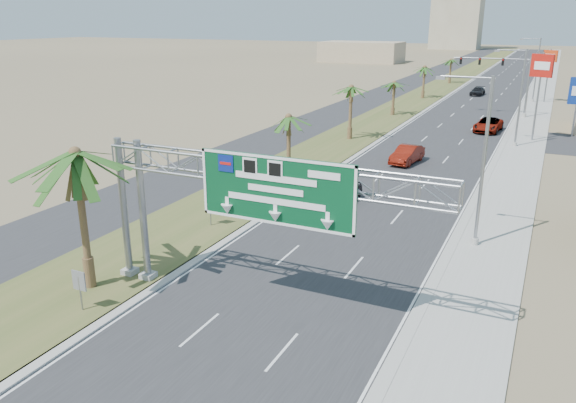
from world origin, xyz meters
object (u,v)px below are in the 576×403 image
at_px(car_mid_lane, 407,155).
at_px(car_far, 478,91).
at_px(palm_near, 75,154).
at_px(pole_sign_red_far, 550,60).
at_px(car_right_lane, 488,125).
at_px(signal_mast, 512,81).
at_px(car_left_lane, 343,193).
at_px(sign_gantry, 248,183).
at_px(pole_sign_red_near, 541,71).

xyz_separation_m(car_mid_lane, car_far, (-0.62, 53.11, -0.12)).
bearing_deg(palm_near, pole_sign_red_far, 77.18).
bearing_deg(car_far, car_right_lane, -75.83).
bearing_deg(car_mid_lane, signal_mast, 86.32).
distance_m(palm_near, signal_mast, 65.60).
height_order(signal_mast, car_far, signal_mast).
distance_m(car_left_lane, pole_sign_red_far, 63.44).
bearing_deg(pole_sign_red_far, sign_gantry, -97.40).
height_order(sign_gantry, car_far, sign_gantry).
bearing_deg(pole_sign_red_far, signal_mast, -103.44).
xyz_separation_m(palm_near, pole_sign_red_near, (18.20, 47.95, 0.61)).
relative_size(palm_near, car_far, 1.74).
bearing_deg(pole_sign_red_far, car_right_lane, -100.12).
distance_m(sign_gantry, car_far, 83.50).
xyz_separation_m(car_far, pole_sign_red_far, (10.88, -4.57, 5.92)).
xyz_separation_m(sign_gantry, car_mid_lane, (-0.04, 30.21, -5.24)).
relative_size(car_mid_lane, car_far, 1.04).
distance_m(car_far, pole_sign_red_near, 39.41).
bearing_deg(palm_near, car_far, 84.98).
relative_size(car_left_lane, pole_sign_red_far, 0.51).
height_order(signal_mast, pole_sign_red_far, pole_sign_red_far).
relative_size(signal_mast, car_right_lane, 1.75).
bearing_deg(palm_near, car_mid_lane, 75.85).
bearing_deg(car_left_lane, car_right_lane, 81.11).
distance_m(signal_mast, car_right_lane, 13.31).
relative_size(car_mid_lane, pole_sign_red_far, 0.59).
height_order(sign_gantry, car_left_lane, sign_gantry).
bearing_deg(signal_mast, pole_sign_red_near, -76.57).
distance_m(car_right_lane, car_far, 34.37).
distance_m(palm_near, pole_sign_red_far, 82.75).
distance_m(palm_near, car_far, 85.80).
height_order(car_left_lane, car_mid_lane, car_mid_lane).
relative_size(pole_sign_red_near, pole_sign_red_far, 1.14).
xyz_separation_m(palm_near, pole_sign_red_far, (18.37, 80.68, -0.32)).
distance_m(car_left_lane, pole_sign_red_near, 32.25).
height_order(car_right_lane, pole_sign_red_near, pole_sign_red_near).
distance_m(signal_mast, car_far, 22.75).
bearing_deg(car_mid_lane, palm_near, -96.69).
bearing_deg(car_far, sign_gantry, -84.84).
distance_m(car_mid_lane, car_right_lane, 19.86).
bearing_deg(car_left_lane, sign_gantry, -82.94).
height_order(car_right_lane, pole_sign_red_far, pole_sign_red_far).
distance_m(sign_gantry, palm_near, 8.41).
relative_size(car_far, pole_sign_red_far, 0.57).
bearing_deg(pole_sign_red_near, sign_gantry, -102.33).
relative_size(car_mid_lane, pole_sign_red_near, 0.52).
bearing_deg(pole_sign_red_far, car_far, 157.23).
relative_size(palm_near, pole_sign_red_far, 1.00).
height_order(car_left_lane, pole_sign_red_near, pole_sign_red_near).
bearing_deg(car_far, car_mid_lane, -84.62).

